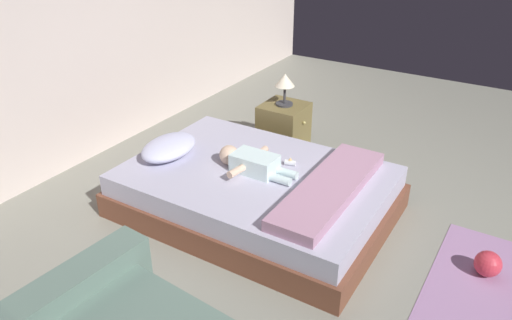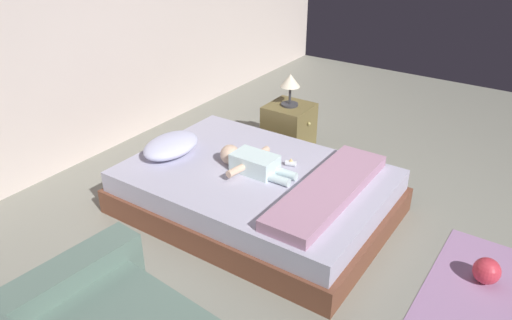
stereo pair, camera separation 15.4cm
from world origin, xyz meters
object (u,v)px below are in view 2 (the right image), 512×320
(nightstand, at_px, (289,129))
(pillow, at_px, (171,145))
(baby, at_px, (251,162))
(baby_bottle, at_px, (291,163))
(toothbrush, at_px, (258,152))
(lamp, at_px, (290,83))
(toy_ball, at_px, (487,271))
(bed, at_px, (256,192))

(nightstand, bearing_deg, pillow, 161.58)
(baby, distance_m, baby_bottle, 0.32)
(toothbrush, bearing_deg, baby_bottle, -96.35)
(lamp, bearing_deg, nightstand, -90.00)
(baby, height_order, toy_ball, baby)
(pillow, xyz_separation_m, toothbrush, (0.41, -0.59, -0.07))
(pillow, bearing_deg, baby, -78.36)
(pillow, height_order, nightstand, pillow)
(pillow, relative_size, nightstand, 1.10)
(bed, relative_size, baby_bottle, 21.90)
(toothbrush, xyz_separation_m, baby_bottle, (-0.04, -0.34, 0.02))
(bed, distance_m, baby, 0.26)
(baby, distance_m, toothbrush, 0.30)
(bed, relative_size, toothbrush, 14.32)
(lamp, distance_m, toy_ball, 2.33)
(baby, bearing_deg, bed, -86.29)
(baby, bearing_deg, nightstand, 15.28)
(bed, relative_size, lamp, 6.60)
(baby, bearing_deg, pillow, 101.64)
(lamp, height_order, toy_ball, lamp)
(bed, xyz_separation_m, baby_bottle, (0.23, -0.18, 0.21))
(baby_bottle, bearing_deg, lamp, 31.45)
(nightstand, xyz_separation_m, lamp, (-0.00, 0.00, 0.46))
(lamp, xyz_separation_m, toy_ball, (-0.92, -2.05, -0.61))
(bed, height_order, pillow, pillow)
(pillow, distance_m, toy_ball, 2.50)
(baby, bearing_deg, toothbrush, 22.83)
(baby, relative_size, toy_ball, 3.72)
(baby, height_order, baby_bottle, baby)
(toy_ball, xyz_separation_m, baby_bottle, (0.08, 1.54, 0.30))
(bed, xyz_separation_m, toothbrush, (0.27, 0.16, 0.20))
(bed, xyz_separation_m, baby, (-0.00, 0.04, 0.26))
(baby, relative_size, baby_bottle, 6.99)
(nightstand, bearing_deg, baby_bottle, -148.55)
(bed, bearing_deg, toothbrush, 30.70)
(pillow, distance_m, lamp, 1.31)
(nightstand, bearing_deg, baby, -164.72)
(bed, height_order, lamp, lamp)
(nightstand, bearing_deg, bed, -162.48)
(pillow, height_order, lamp, lamp)
(toy_ball, bearing_deg, baby, 94.93)
(toy_ball, bearing_deg, nightstand, 65.80)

